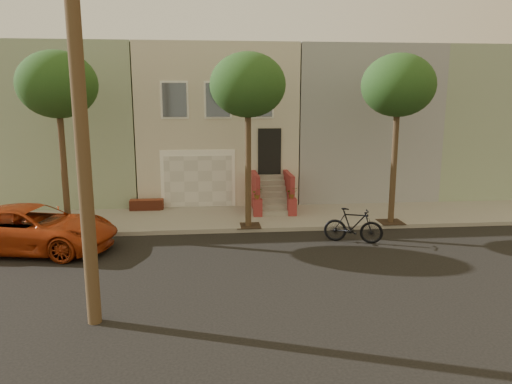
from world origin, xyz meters
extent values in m
plane|color=black|center=(0.00, 0.00, 0.00)|extent=(90.00, 90.00, 0.00)
cube|color=gray|center=(0.00, 5.35, 0.07)|extent=(40.00, 3.70, 0.15)
cube|color=beige|center=(0.00, 11.20, 3.65)|extent=(7.00, 8.00, 7.00)
cube|color=gray|center=(-6.80, 11.20, 3.65)|extent=(6.50, 8.00, 7.00)
cube|color=gray|center=(6.80, 11.20, 3.65)|extent=(6.50, 8.00, 7.00)
cube|color=gray|center=(13.30, 11.20, 3.65)|extent=(6.50, 8.00, 7.00)
cube|color=white|center=(-0.90, 7.22, 1.40)|extent=(3.20, 0.12, 2.50)
cube|color=silver|center=(-0.90, 7.16, 1.30)|extent=(2.90, 0.06, 2.20)
cube|color=gray|center=(-0.90, 5.35, 0.16)|extent=(3.20, 3.70, 0.02)
cube|color=brown|center=(-3.10, 6.90, 0.37)|extent=(1.40, 0.45, 0.44)
cube|color=black|center=(2.20, 7.17, 2.55)|extent=(1.00, 0.06, 2.00)
cube|color=#3F4751|center=(-1.80, 7.17, 4.75)|extent=(1.00, 0.06, 1.40)
cube|color=white|center=(-1.80, 7.19, 4.75)|extent=(1.15, 0.05, 1.55)
cube|color=#3F4751|center=(0.00, 7.17, 4.75)|extent=(1.00, 0.06, 1.40)
cube|color=white|center=(0.00, 7.19, 4.75)|extent=(1.15, 0.05, 1.55)
cube|color=#3F4751|center=(1.80, 7.17, 4.75)|extent=(1.00, 0.06, 1.40)
cube|color=white|center=(1.80, 7.19, 4.75)|extent=(1.15, 0.05, 1.55)
cube|color=gray|center=(2.20, 5.38, 0.25)|extent=(1.20, 0.28, 0.20)
cube|color=gray|center=(2.20, 5.66, 0.45)|extent=(1.20, 0.28, 0.20)
cube|color=gray|center=(2.20, 5.94, 0.65)|extent=(1.20, 0.28, 0.20)
cube|color=gray|center=(2.20, 6.22, 0.85)|extent=(1.20, 0.28, 0.20)
cube|color=gray|center=(2.20, 6.50, 1.05)|extent=(1.20, 0.28, 0.20)
cube|color=gray|center=(2.20, 6.78, 1.25)|extent=(1.20, 0.28, 0.20)
cube|color=gray|center=(2.20, 7.06, 1.45)|extent=(1.20, 0.28, 0.20)
cube|color=maroon|center=(1.50, 6.22, 0.95)|extent=(0.18, 1.96, 1.60)
cube|color=maroon|center=(2.90, 6.22, 0.95)|extent=(0.18, 1.96, 1.60)
cube|color=maroon|center=(1.50, 5.34, 0.50)|extent=(0.35, 0.35, 0.70)
imported|color=#194719|center=(1.50, 5.34, 1.07)|extent=(0.40, 0.35, 0.45)
cube|color=maroon|center=(2.90, 5.34, 0.50)|extent=(0.35, 0.35, 0.70)
imported|color=#194719|center=(2.90, 5.34, 1.07)|extent=(0.41, 0.35, 0.45)
cube|color=#2D2116|center=(-5.50, 3.90, 0.15)|extent=(0.90, 0.90, 0.02)
cylinder|color=#3C2A1B|center=(-5.50, 3.90, 2.25)|extent=(0.22, 0.22, 4.20)
ellipsoid|color=#194719|center=(-5.50, 3.90, 5.30)|extent=(2.70, 2.57, 2.29)
cube|color=#2D2116|center=(1.00, 3.90, 0.15)|extent=(0.90, 0.90, 0.02)
cylinder|color=#3C2A1B|center=(1.00, 3.90, 2.25)|extent=(0.22, 0.22, 4.20)
ellipsoid|color=#194719|center=(1.00, 3.90, 5.30)|extent=(2.70, 2.57, 2.29)
cube|color=#2D2116|center=(6.50, 3.90, 0.15)|extent=(0.90, 0.90, 0.02)
cylinder|color=#3C2A1B|center=(6.50, 3.90, 2.25)|extent=(0.22, 0.22, 4.20)
ellipsoid|color=#194719|center=(6.50, 3.90, 5.30)|extent=(2.70, 2.57, 2.29)
cylinder|color=#483621|center=(-3.00, -3.20, 5.00)|extent=(0.30, 0.30, 10.00)
imported|color=#AB3812|center=(-6.11, 2.14, 0.74)|extent=(5.67, 3.39, 1.47)
imported|color=black|center=(4.43, 1.99, 0.60)|extent=(2.06, 1.19, 1.19)
camera|label=1|loc=(-0.41, -13.31, 4.92)|focal=33.56mm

